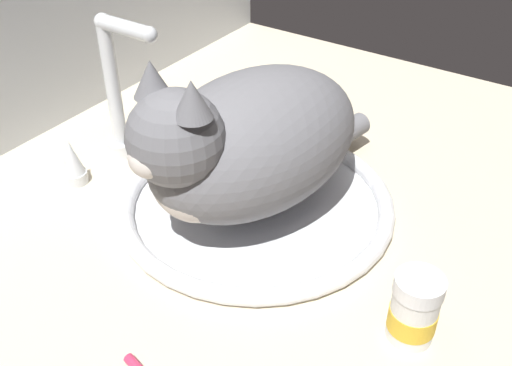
# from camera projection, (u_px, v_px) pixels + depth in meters

# --- Properties ---
(countertop) EXTENTS (1.02, 0.73, 0.03)m
(countertop) POSITION_uv_depth(u_px,v_px,m) (262.00, 203.00, 0.80)
(countertop) COLOR beige
(countertop) RESTS_ON ground
(backsplash_wall) EXTENTS (1.02, 0.02, 0.39)m
(backsplash_wall) POSITION_uv_depth(u_px,v_px,m) (46.00, 17.00, 0.86)
(backsplash_wall) COLOR #B2B7BC
(backsplash_wall) RESTS_ON ground
(sink_basin) EXTENTS (0.35, 0.35, 0.02)m
(sink_basin) POSITION_uv_depth(u_px,v_px,m) (256.00, 203.00, 0.76)
(sink_basin) COLOR white
(sink_basin) RESTS_ON countertop
(faucet) EXTENTS (0.21, 0.11, 0.21)m
(faucet) POSITION_uv_depth(u_px,v_px,m) (119.00, 105.00, 0.82)
(faucet) COLOR silver
(faucet) RESTS_ON countertop
(cat) EXTENTS (0.39, 0.24, 0.21)m
(cat) POSITION_uv_depth(u_px,v_px,m) (245.00, 143.00, 0.69)
(cat) COLOR slate
(cat) RESTS_ON sink_basin
(pill_bottle) EXTENTS (0.05, 0.05, 0.08)m
(pill_bottle) POSITION_uv_depth(u_px,v_px,m) (414.00, 310.00, 0.57)
(pill_bottle) COLOR white
(pill_bottle) RESTS_ON countertop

